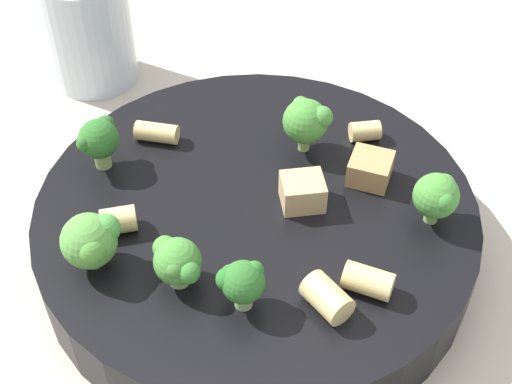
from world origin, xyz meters
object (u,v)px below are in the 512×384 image
Objects in this scene: pasta_bowl at (256,222)px; broccoli_floret_5 at (437,196)px; broccoli_floret_1 at (307,121)px; broccoli_floret_3 at (241,281)px; rigatoni_1 at (368,281)px; rigatoni_2 at (157,132)px; broccoli_floret_0 at (177,262)px; rigatoni_3 at (119,220)px; drinking_glass at (90,37)px; rigatoni_0 at (365,131)px; broccoli_floret_2 at (91,241)px; rigatoni_4 at (327,298)px; broccoli_floret_4 at (98,139)px; chicken_chunk_0 at (370,169)px; chicken_chunk_1 at (303,192)px.

pasta_bowl is 8.05× the size of broccoli_floret_5.
broccoli_floret_1 reaches higher than broccoli_floret_3.
rigatoni_2 is at bearing 12.05° from rigatoni_1.
broccoli_floret_0 and broccoli_floret_3 have the same top height.
rigatoni_1 is 0.15m from rigatoni_3.
drinking_glass is at bearing 4.24° from rigatoni_1.
broccoli_floret_1 is 0.05m from rigatoni_0.
rigatoni_3 is at bearing -51.90° from broccoli_floret_2.
rigatoni_4 is (-0.11, -0.07, 0.00)m from rigatoni_3.
rigatoni_1 is at bearing -126.11° from broccoli_floret_0.
broccoli_floret_4 is 0.18m from rigatoni_0.
broccoli_floret_1 is 1.08× the size of broccoli_floret_4.
rigatoni_2 is 1.12× the size of chicken_chunk_0.
broccoli_floret_4 is at bearing 17.29° from rigatoni_4.
broccoli_floret_5 is at bearing -136.48° from broccoli_floret_4.
rigatoni_0 is at bearing -34.66° from chicken_chunk_0.
broccoli_floret_2 is at bearing 79.81° from chicken_chunk_1.
broccoli_floret_3 is (-0.09, 0.10, -0.00)m from broccoli_floret_1.
rigatoni_4 is at bearing 153.65° from chicken_chunk_1.
broccoli_floret_2 reaches higher than chicken_chunk_0.
chicken_chunk_0 is 0.28× the size of drinking_glass.
chicken_chunk_0 is 0.27m from drinking_glass.
pasta_bowl is at bearing 114.56° from broccoli_floret_1.
chicken_chunk_0 is at bearing -72.11° from broccoli_floret_3.
pasta_bowl is 10.18× the size of rigatoni_1.
broccoli_floret_2 is at bearing 38.92° from broccoli_floret_3.
chicken_chunk_1 reaches higher than chicken_chunk_0.
rigatoni_4 is at bearing 128.12° from chicken_chunk_0.
rigatoni_3 is at bearing 20.32° from broccoli_floret_3.
rigatoni_2 is at bearing -9.67° from broccoli_floret_3.
broccoli_floret_4 is (0.08, 0.07, 0.04)m from pasta_bowl.
drinking_glass is (0.30, -0.04, -0.02)m from broccoli_floret_3.
pasta_bowl is 9.58× the size of rigatoni_2.
broccoli_floret_3 is 1.57× the size of rigatoni_0.
drinking_glass is (0.21, -0.07, -0.01)m from rigatoni_3.
broccoli_floret_2 is 0.09m from broccoli_floret_3.
chicken_chunk_1 is (-0.02, -0.13, -0.01)m from broccoli_floret_2.
broccoli_floret_1 reaches higher than broccoli_floret_5.
chicken_chunk_1 is (-0.04, -0.10, 0.00)m from rigatoni_3.
broccoli_floret_0 is 0.95× the size of broccoli_floret_2.
chicken_chunk_1 is (-0.02, -0.02, 0.03)m from pasta_bowl.
rigatoni_2 is (0.16, 0.11, -0.01)m from broccoli_floret_5.
drinking_glass is at bearing -12.90° from broccoli_floret_0.
broccoli_floret_2 reaches higher than broccoli_floret_0.
rigatoni_0 is 0.15m from rigatoni_4.
broccoli_floret_5 reaches higher than rigatoni_3.
rigatoni_3 is (0.00, 0.14, -0.02)m from broccoli_floret_1.
broccoli_floret_0 is at bearing 93.04° from chicken_chunk_0.
broccoli_floret_4 is 0.16m from drinking_glass.
rigatoni_0 is at bearing -122.52° from rigatoni_2.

